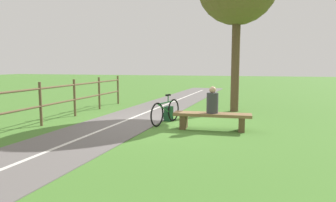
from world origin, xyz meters
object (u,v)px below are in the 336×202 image
(backpack, at_px, (168,114))
(bench, at_px, (212,118))
(person_seated, at_px, (212,102))
(bicycle, at_px, (166,112))

(backpack, bearing_deg, bench, 146.51)
(person_seated, bearing_deg, backpack, -34.95)
(person_seated, height_order, bicycle, person_seated)
(bench, bearing_deg, person_seated, -180.00)
(bicycle, bearing_deg, backpack, -161.07)
(bench, relative_size, backpack, 4.62)
(bench, relative_size, person_seated, 2.90)
(bench, height_order, backpack, bench)
(bench, distance_m, backpack, 1.78)
(person_seated, xyz_separation_m, bicycle, (1.44, -0.49, -0.40))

